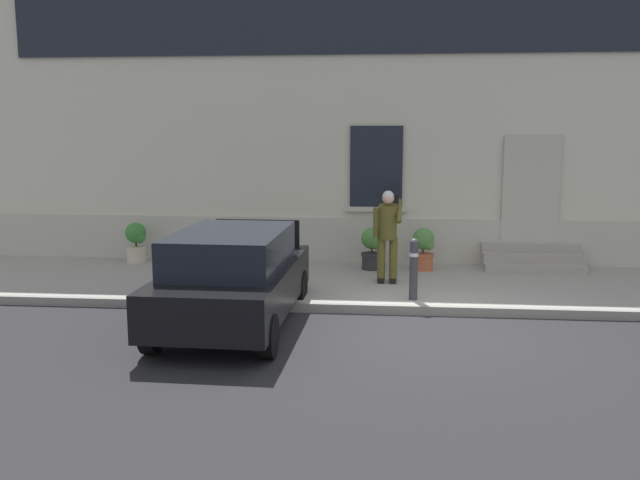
# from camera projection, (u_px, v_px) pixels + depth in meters

# --- Properties ---
(ground_plane) EXTENTS (80.00, 80.00, 0.00)m
(ground_plane) POSITION_uv_depth(u_px,v_px,m) (415.00, 331.00, 10.33)
(ground_plane) COLOR #232326
(sidewalk) EXTENTS (24.00, 3.60, 0.15)m
(sidewalk) POSITION_uv_depth(u_px,v_px,m) (409.00, 285.00, 13.07)
(sidewalk) COLOR #99968E
(sidewalk) RESTS_ON ground
(curb_edge) EXTENTS (24.00, 0.12, 0.15)m
(curb_edge) POSITION_uv_depth(u_px,v_px,m) (413.00, 310.00, 11.25)
(curb_edge) COLOR gray
(curb_edge) RESTS_ON ground
(building_facade) EXTENTS (24.00, 1.52, 7.50)m
(building_facade) POSITION_uv_depth(u_px,v_px,m) (410.00, 94.00, 14.93)
(building_facade) COLOR beige
(building_facade) RESTS_ON ground
(entrance_stoop) EXTENTS (1.98, 0.96, 0.48)m
(entrance_stoop) POSITION_uv_depth(u_px,v_px,m) (531.00, 259.00, 14.19)
(entrance_stoop) COLOR #9E998E
(entrance_stoop) RESTS_ON sidewalk
(hatchback_car_black) EXTENTS (1.87, 4.10, 1.50)m
(hatchback_car_black) POSITION_uv_depth(u_px,v_px,m) (234.00, 276.00, 10.45)
(hatchback_car_black) COLOR black
(hatchback_car_black) RESTS_ON ground
(bollard_near_person) EXTENTS (0.15, 0.15, 1.04)m
(bollard_near_person) POSITION_uv_depth(u_px,v_px,m) (414.00, 267.00, 11.54)
(bollard_near_person) COLOR #333338
(bollard_near_person) RESTS_ON sidewalk
(person_on_phone) EXTENTS (0.51, 0.52, 1.74)m
(person_on_phone) POSITION_uv_depth(u_px,v_px,m) (388.00, 231.00, 12.65)
(person_on_phone) COLOR #514C1E
(person_on_phone) RESTS_ON sidewalk
(planter_cream) EXTENTS (0.44, 0.44, 0.86)m
(planter_cream) POSITION_uv_depth(u_px,v_px,m) (136.00, 241.00, 14.78)
(planter_cream) COLOR beige
(planter_cream) RESTS_ON sidewalk
(planter_olive) EXTENTS (0.44, 0.44, 0.86)m
(planter_olive) POSITION_uv_depth(u_px,v_px,m) (252.00, 244.00, 14.46)
(planter_olive) COLOR #606B38
(planter_olive) RESTS_ON sidewalk
(planter_charcoal) EXTENTS (0.44, 0.44, 0.86)m
(planter_charcoal) POSITION_uv_depth(u_px,v_px,m) (372.00, 247.00, 14.04)
(planter_charcoal) COLOR #2D2D30
(planter_charcoal) RESTS_ON sidewalk
(planter_terracotta) EXTENTS (0.44, 0.44, 0.86)m
(planter_terracotta) POSITION_uv_depth(u_px,v_px,m) (424.00, 248.00, 13.97)
(planter_terracotta) COLOR #B25B38
(planter_terracotta) RESTS_ON sidewalk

